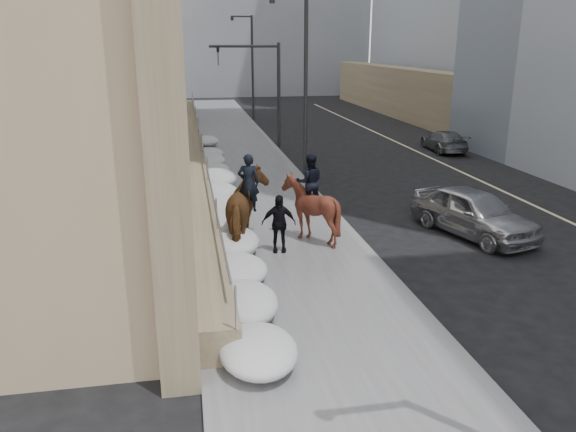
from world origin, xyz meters
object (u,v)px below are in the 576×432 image
object	(u,v)px
mounted_horse_left	(248,209)
car_grey	(444,141)
car_silver	(474,212)
mounted_horse_right	(310,205)
pedestrian	(279,223)

from	to	relation	value
mounted_horse_left	car_grey	xyz separation A→B (m)	(12.90, 14.09, -0.71)
mounted_horse_left	car_silver	distance (m)	7.33
mounted_horse_right	car_silver	bearing A→B (deg)	-177.10
mounted_horse_right	car_grey	size ratio (longest dim) A/B	0.65
car_silver	car_grey	size ratio (longest dim) A/B	1.11
mounted_horse_left	car_silver	world-z (taller)	mounted_horse_left
mounted_horse_right	pedestrian	xyz separation A→B (m)	(-1.12, -0.83, -0.26)
mounted_horse_left	car_grey	bearing A→B (deg)	-123.06
mounted_horse_right	car_silver	distance (m)	5.38
mounted_horse_right	car_grey	distance (m)	17.65
mounted_horse_right	car_silver	world-z (taller)	mounted_horse_right
car_silver	car_grey	distance (m)	15.07
car_silver	mounted_horse_left	bearing A→B (deg)	163.46
pedestrian	car_silver	size ratio (longest dim) A/B	0.38
car_grey	mounted_horse_left	bearing A→B (deg)	51.47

